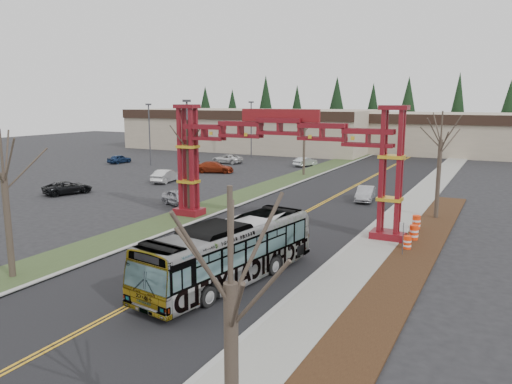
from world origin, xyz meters
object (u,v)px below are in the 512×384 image
Objects in this scene: retail_building_west at (254,129)px; parked_car_far_a at (305,162)px; retail_building_east at (481,134)px; bare_tree_right_near at (231,285)px; bare_tree_right_far at (441,140)px; barrel_south at (407,243)px; barrel_north at (416,223)px; parked_car_near_b at (166,176)px; gateway_arch at (280,146)px; light_pole_far at (251,125)px; bare_tree_median_mid at (188,145)px; light_pole_near at (188,137)px; transit_bus at (230,252)px; parked_car_near_a at (179,198)px; light_pole_mid at (149,130)px; barrel_mid at (414,233)px; bare_tree_median_far at (304,128)px; bare_tree_median_near at (3,174)px; parked_car_far_b at (227,159)px; street_sign at (403,232)px; parked_car_near_c at (68,188)px; parked_car_mid_a at (214,167)px; parked_car_mid_b at (119,159)px.

retail_building_west is 11.63× the size of parked_car_far_a.
bare_tree_right_near is (0.00, -86.31, 1.98)m from retail_building_east.
bare_tree_right_far is 11.25m from barrel_south.
parked_car_near_b is at bearing 162.56° from barrel_north.
gateway_arch is 45.80m from light_pole_far.
retail_building_west reaches higher than barrel_north.
bare_tree_median_mid is 7.06× the size of barrel_north.
transit_bus is at bearing -51.11° from light_pole_near.
bare_tree_median_mid is (3.00, -2.79, 5.02)m from parked_car_near_a.
light_pole_mid reaches higher than retail_building_east.
bare_tree_right_far is 9.27m from barrel_mid.
retail_building_west is 87.95m from bare_tree_right_near.
bare_tree_right_far reaches higher than bare_tree_median_mid.
bare_tree_right_far reaches higher than transit_bus.
bare_tree_median_mid is (-18.00, -61.95, 2.21)m from retail_building_east.
parked_car_near_a is at bearing 123.95° from parked_car_near_b.
bare_tree_median_far is 30.53m from barrel_mid.
bare_tree_median_near reaches higher than retail_building_west.
retail_building_west is (-30.00, 53.96, -2.22)m from gateway_arch.
barrel_south is (29.54, -14.49, -0.27)m from parked_car_near_b.
retail_building_east is at bearing -129.53° from parked_car_near_b.
light_pole_near is (-18.16, 22.51, 3.77)m from transit_bus.
parked_car_far_b is (7.35, -22.97, -3.10)m from retail_building_west.
street_sign reaches higher than barrel_mid.
bare_tree_median_far is (3.00, 22.11, 5.13)m from parked_car_near_a.
transit_bus is 5.55× the size of street_sign.
bare_tree_right_far is at bearing 86.71° from barrel_mid.
barrel_south is at bearing -26.77° from light_pole_near.
parked_car_near_b is 0.57× the size of bare_tree_median_far.
retail_building_west is 5.24× the size of light_pole_mid.
light_pole_far reaches higher than parked_car_near_a.
parked_car_near_c is at bearing -170.80° from bare_tree_right_far.
gateway_arch reaches higher than bare_tree_median_mid.
parked_car_far_b is (-11.65, -2.06, 0.01)m from parked_car_far_a.
bare_tree_median_mid is (22.00, -53.95, 1.96)m from retail_building_west.
parked_car_mid_a is 1.32× the size of parked_car_mid_b.
bare_tree_median_far is 23.34m from light_pole_mid.
light_pole_near is at bearing 154.41° from parked_car_mid_b.
street_sign is 1.90× the size of barrel_north.
bare_tree_median_mid is 13.29m from light_pole_near.
barrel_mid is (28.68, -21.19, -0.18)m from parked_car_mid_a.
light_pole_far is at bearing -172.65° from parked_car_far_b.
parked_car_far_a is at bearing 104.46° from parked_car_far_b.
retail_building_east is 4.81× the size of bare_tree_median_far.
gateway_arch reaches higher than light_pole_mid.
bare_tree_right_far is at bearing -49.06° from retail_building_west.
light_pole_mid is at bearing -92.49° from retail_building_west.
barrel_mid is (32.66, -39.04, -4.71)m from light_pole_far.
light_pole_mid is (-20.30, -9.09, 4.43)m from parked_car_far_a.
parked_car_near_a is at bearing -176.78° from parked_car_mid_a.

